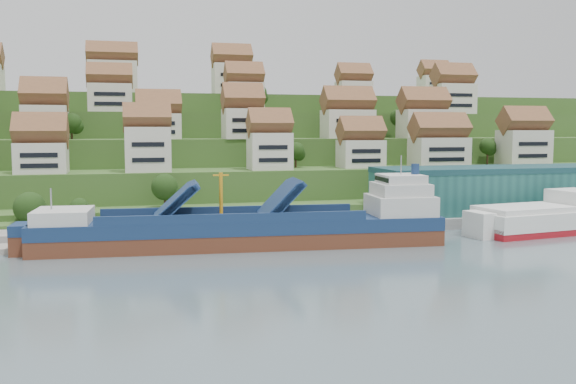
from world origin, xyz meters
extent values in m
plane|color=slate|center=(0.00, 0.00, 0.00)|extent=(300.00, 300.00, 0.00)
cube|color=gray|center=(20.00, 15.00, 1.10)|extent=(180.00, 14.00, 2.20)
cube|color=#2D4C1E|center=(0.00, 86.00, 2.00)|extent=(260.00, 128.00, 4.00)
cube|color=#2D4C1E|center=(0.00, 91.00, 5.50)|extent=(260.00, 118.00, 11.00)
cube|color=#2D4C1E|center=(0.00, 99.00, 9.00)|extent=(260.00, 102.00, 18.00)
cube|color=#2D4C1E|center=(0.00, 107.00, 12.50)|extent=(260.00, 86.00, 25.00)
cube|color=#2D4C1E|center=(0.00, 116.00, 15.50)|extent=(260.00, 68.00, 31.00)
cube|color=beige|center=(-48.19, 38.19, 14.28)|extent=(10.69, 8.57, 6.56)
cube|color=beige|center=(-25.73, 37.08, 15.99)|extent=(9.95, 7.03, 9.98)
cube|color=beige|center=(2.36, 37.90, 15.31)|extent=(9.69, 7.62, 8.62)
cube|color=beige|center=(25.94, 39.99, 14.39)|extent=(10.55, 7.73, 6.77)
cube|color=beige|center=(46.36, 38.33, 14.67)|extent=(13.73, 8.26, 7.34)
cube|color=beige|center=(72.24, 40.59, 15.58)|extent=(12.21, 8.31, 9.17)
cube|color=beige|center=(-49.11, 55.81, 22.07)|extent=(10.28, 8.98, 8.14)
cube|color=beige|center=(-22.27, 54.91, 21.17)|extent=(10.65, 7.90, 6.34)
cube|color=beige|center=(-1.45, 51.94, 21.80)|extent=(9.80, 8.56, 7.60)
cube|color=beige|center=(27.94, 55.39, 21.80)|extent=(13.21, 8.36, 7.61)
cube|color=beige|center=(49.34, 53.55, 21.90)|extent=(12.83, 8.18, 7.80)
cube|color=beige|center=(-34.12, 68.82, 28.71)|extent=(11.29, 7.30, 7.41)
cube|color=beige|center=(2.38, 70.73, 29.22)|extent=(10.28, 7.79, 8.44)
cube|color=beige|center=(35.04, 70.42, 29.67)|extent=(9.64, 7.14, 9.34)
cube|color=beige|center=(66.79, 69.40, 29.53)|extent=(11.82, 8.47, 9.05)
cube|color=beige|center=(-33.58, 86.92, 35.58)|extent=(13.93, 7.51, 9.16)
cube|color=beige|center=(1.69, 87.63, 35.64)|extent=(11.55, 8.15, 9.27)
cube|color=beige|center=(71.32, 90.87, 34.64)|extent=(9.64, 7.05, 7.27)
ellipsoid|color=#213F15|center=(-22.76, 26.29, 8.45)|extent=(5.57, 5.57, 5.57)
ellipsoid|color=#213F15|center=(55.95, 43.11, 14.69)|extent=(4.57, 4.57, 4.57)
ellipsoid|color=#213F15|center=(63.09, 43.11, 15.97)|extent=(4.40, 4.40, 4.40)
ellipsoid|color=#213F15|center=(10.25, 43.66, 15.11)|extent=(4.44, 4.44, 4.44)
ellipsoid|color=#213F15|center=(44.77, 59.83, 23.73)|extent=(4.89, 4.89, 4.89)
ellipsoid|color=#213F15|center=(-49.67, 59.38, 21.79)|extent=(5.54, 5.54, 5.54)
ellipsoid|color=#213F15|center=(-43.31, 57.97, 21.94)|extent=(5.05, 5.05, 5.05)
ellipsoid|color=#213F15|center=(6.53, 73.21, 30.67)|extent=(5.95, 5.95, 5.95)
ellipsoid|color=#213F15|center=(34.97, 75.94, 29.80)|extent=(4.49, 4.49, 4.49)
ellipsoid|color=#213F15|center=(37.88, 73.97, 28.91)|extent=(4.67, 4.67, 4.67)
ellipsoid|color=#213F15|center=(-48.39, 19.00, 5.74)|extent=(5.98, 5.98, 5.98)
ellipsoid|color=#213F15|center=(-39.44, 19.00, 5.37)|extent=(3.93, 3.93, 3.93)
cube|color=#205954|center=(52.00, 17.00, 7.20)|extent=(60.00, 15.00, 10.00)
cylinder|color=gray|center=(18.00, 10.00, 6.20)|extent=(0.16, 0.16, 8.00)
cube|color=maroon|center=(18.60, 10.00, 9.80)|extent=(1.20, 0.05, 0.80)
cube|color=#5C2E1C|center=(-11.16, -0.28, 1.00)|extent=(71.05, 16.00, 4.52)
cube|color=navy|center=(-11.16, -0.28, 3.88)|extent=(71.06, 16.11, 2.35)
cube|color=silver|center=(-40.88, 1.92, 6.14)|extent=(9.76, 10.93, 2.35)
cube|color=#262628|center=(-12.96, -0.15, 5.06)|extent=(45.71, 12.51, 0.27)
cube|color=navy|center=(-22.87, 0.58, 8.13)|extent=(7.48, 10.44, 6.24)
cube|color=navy|center=(-4.86, -0.75, 8.13)|extent=(7.14, 10.42, 6.60)
cylinder|color=orange|center=(-14.76, -0.01, 9.03)|extent=(0.68, 0.68, 8.13)
cube|color=silver|center=(17.66, -2.41, 6.77)|extent=(11.57, 11.07, 3.61)
cube|color=silver|center=(17.66, -2.41, 9.66)|extent=(9.68, 9.85, 2.26)
cube|color=silver|center=(17.66, -2.41, 11.56)|extent=(7.80, 8.64, 1.63)
cylinder|color=navy|center=(20.36, -2.61, 13.28)|extent=(1.55, 1.55, 1.99)
cube|color=maroon|center=(50.30, 0.36, 0.62)|extent=(32.20, 15.68, 2.68)
cube|color=white|center=(50.30, 0.36, 2.88)|extent=(32.21, 15.79, 3.29)
cube|color=white|center=(50.30, 0.36, 4.94)|extent=(30.50, 14.33, 1.24)
cube|color=white|center=(57.94, 1.48, 6.69)|extent=(9.46, 10.16, 3.09)
camera|label=1|loc=(-30.69, -109.42, 20.64)|focal=40.00mm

